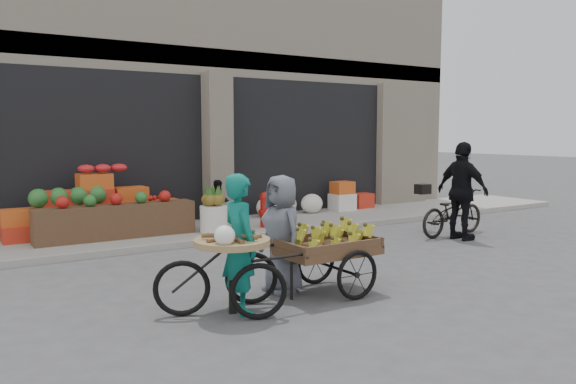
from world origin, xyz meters
TOP-DOWN VIEW (x-y plane):
  - ground at (0.00, 0.00)m, footprint 80.00×80.00m
  - sidewalk at (0.00, 4.10)m, footprint 18.00×2.20m
  - building at (0.00, 8.03)m, footprint 14.00×6.45m
  - fruit_display at (-2.48, 4.38)m, footprint 3.10×1.12m
  - pineapple_bin at (-0.75, 3.60)m, footprint 0.52×0.52m
  - fire_hydrant at (0.35, 3.55)m, footprint 0.22×0.22m
  - orange_bucket at (0.85, 3.50)m, footprint 0.32×0.32m
  - right_bay_goods at (2.61, 4.70)m, footprint 3.35×0.60m
  - seated_person at (-0.35, 4.20)m, footprint 0.51×0.43m
  - banana_cart at (-1.16, -0.52)m, footprint 2.04×0.91m
  - vendor_woman at (-2.37, -0.62)m, footprint 0.38×0.57m
  - tricycle_cart at (-2.47, -0.59)m, footprint 1.45×1.08m
  - vendor_grey at (-1.56, -0.16)m, footprint 0.50×0.74m
  - bicycle at (3.30, 1.38)m, footprint 1.75×0.71m
  - cyclist at (3.10, 0.98)m, footprint 0.51×1.10m

SIDE VIEW (x-z plane):
  - ground at x=0.00m, z-range 0.00..0.00m
  - sidewalk at x=0.00m, z-range 0.00..0.12m
  - orange_bucket at x=0.85m, z-range 0.12..0.42m
  - pineapple_bin at x=-0.75m, z-range 0.12..0.62m
  - right_bay_goods at x=2.61m, z-range 0.06..0.76m
  - bicycle at x=3.30m, z-range 0.00..0.90m
  - fire_hydrant at x=0.35m, z-range 0.15..0.86m
  - tricycle_cart at x=-2.47m, z-range 0.09..1.04m
  - seated_person at x=-0.35m, z-range 0.12..1.05m
  - banana_cart at x=-1.16m, z-range 0.19..1.04m
  - fruit_display at x=-2.48m, z-range 0.05..1.29m
  - vendor_grey at x=-1.56m, z-range 0.00..1.47m
  - vendor_woman at x=-2.37m, z-range 0.00..1.55m
  - cyclist at x=3.10m, z-range 0.00..1.83m
  - building at x=0.00m, z-range -0.13..6.87m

